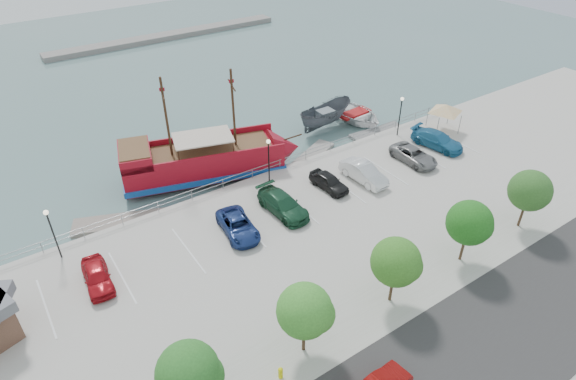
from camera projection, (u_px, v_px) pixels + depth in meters
ground at (312, 227)px, 39.67m from camera, size 160.00×160.00×0.00m
street at (474, 356)px, 28.16m from camera, size 100.00×8.00×0.04m
sidewalk at (400, 293)px, 32.26m from camera, size 100.00×4.00×0.05m
seawall_railing at (262, 170)px, 44.13m from camera, size 50.00×0.06×1.00m
far_shore at (167, 36)px, 81.63m from camera, size 40.00×3.00×0.80m
pirate_ship at (216, 159)px, 45.25m from camera, size 17.46×9.00×10.81m
patrol_boat at (325, 118)px, 53.51m from camera, size 7.27×3.30×2.73m
speedboat at (354, 116)px, 55.26m from camera, size 5.95×7.95×1.57m
dock_west at (120, 223)px, 39.86m from camera, size 7.83×4.80×0.43m
dock_mid at (312, 155)px, 49.01m from camera, size 6.48×4.24×0.36m
dock_east at (377, 132)px, 53.12m from camera, size 6.63×2.26×0.37m
canopy_tent at (447, 105)px, 50.29m from camera, size 5.29×5.29×3.36m
fire_hydrant at (281, 372)px, 26.79m from camera, size 0.29×0.29×0.82m
lamp_post_left at (51, 226)px, 33.57m from camera, size 0.36×0.36×4.28m
lamp_post_mid at (269, 153)px, 41.88m from camera, size 0.36×0.36×4.28m
lamp_post_right at (401, 109)px, 49.26m from camera, size 0.36×0.36×4.28m
tree_b at (192, 373)px, 23.50m from camera, size 3.30×3.20×5.00m
tree_c at (307, 311)px, 26.73m from camera, size 3.30×3.20×5.00m
tree_d at (398, 263)px, 29.96m from camera, size 3.30×3.20×5.00m
tree_e at (471, 224)px, 33.19m from camera, size 3.30×3.20×5.00m
tree_f at (532, 191)px, 36.42m from camera, size 3.30×3.20×5.00m
parked_car_a at (97, 276)px, 32.61m from camera, size 2.02×4.32×1.43m
parked_car_c at (238, 226)px, 37.16m from camera, size 2.89×5.17×1.36m
parked_car_d at (283, 204)px, 39.33m from camera, size 2.49×5.47×1.55m
parked_car_e at (329, 182)px, 42.26m from camera, size 1.96×4.18×1.38m
parked_car_f at (364, 173)px, 43.25m from camera, size 1.99×5.00×1.62m
parked_car_g at (414, 155)px, 46.03m from camera, size 2.30×4.96×1.38m
parked_car_h at (437, 140)px, 48.39m from camera, size 3.18×5.75×1.58m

